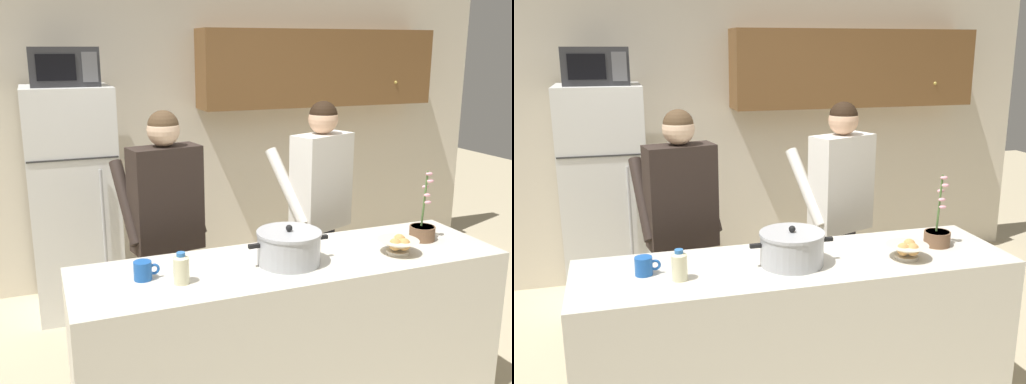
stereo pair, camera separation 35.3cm
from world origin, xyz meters
The scene contains 11 objects.
back_wall_unit centered at (0.25, 2.25, 1.42)m, with size 6.00×0.48×2.60m.
kitchen_island centered at (0.00, 0.00, 0.46)m, with size 2.36×0.68×0.92m, color silver.
refrigerator centered at (-1.00, 1.85, 0.88)m, with size 0.64×0.68×1.76m.
microwave centered at (-1.00, 1.83, 1.90)m, with size 0.48×0.37×0.28m.
person_near_pot centered at (-0.53, 0.71, 1.05)m, with size 0.57×0.49×1.68m.
person_by_sink centered at (0.55, 0.74, 1.06)m, with size 0.61×0.56×1.70m.
cooking_pot centered at (-0.04, -0.03, 1.01)m, with size 0.46×0.35×0.21m.
coffee_mug centered at (-0.80, 0.03, 0.97)m, with size 0.13×0.09×0.10m.
bread_bowl centered at (0.59, -0.12, 0.97)m, with size 0.23×0.23×0.10m.
bottle_near_edge centered at (-0.64, -0.09, 1.00)m, with size 0.08×0.08×0.16m.
potted_orchid centered at (0.86, 0.02, 0.99)m, with size 0.15×0.15×0.42m.
Camera 2 is at (-0.92, -2.75, 2.04)m, focal length 40.18 mm.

